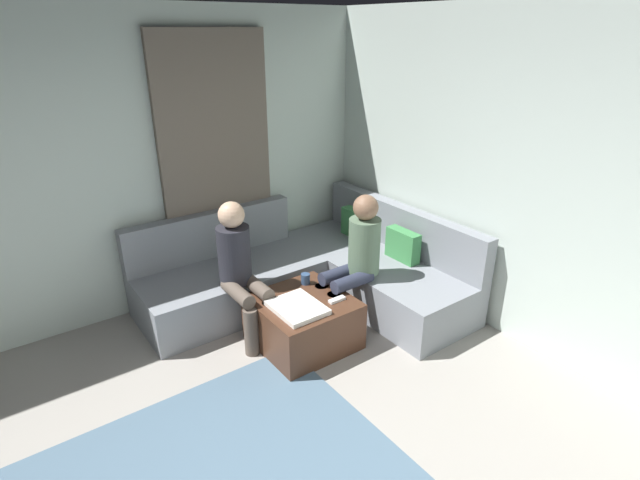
{
  "coord_description": "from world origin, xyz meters",
  "views": [
    {
      "loc": [
        1.44,
        -0.61,
        2.5
      ],
      "look_at": [
        -1.63,
        1.63,
        0.85
      ],
      "focal_mm": 27.6,
      "sensor_mm": 36.0,
      "label": 1
    }
  ],
  "objects_px": {
    "sectional_couch": "(313,272)",
    "person_on_couch_side": "(240,266)",
    "coffee_mug": "(305,279)",
    "person_on_couch_back": "(355,256)",
    "game_remote": "(337,300)",
    "ottoman": "(303,322)"
  },
  "relations": [
    {
      "from": "sectional_couch",
      "to": "person_on_couch_side",
      "type": "bearing_deg",
      "value": -80.19
    },
    {
      "from": "sectional_couch",
      "to": "coffee_mug",
      "type": "bearing_deg",
      "value": -43.41
    },
    {
      "from": "sectional_couch",
      "to": "person_on_couch_back",
      "type": "distance_m",
      "value": 0.68
    },
    {
      "from": "sectional_couch",
      "to": "person_on_couch_back",
      "type": "relative_size",
      "value": 2.12
    },
    {
      "from": "sectional_couch",
      "to": "coffee_mug",
      "type": "height_order",
      "value": "sectional_couch"
    },
    {
      "from": "game_remote",
      "to": "sectional_couch",
      "type": "bearing_deg",
      "value": 158.56
    },
    {
      "from": "coffee_mug",
      "to": "game_remote",
      "type": "xyz_separation_m",
      "value": [
        0.4,
        0.04,
        -0.04
      ]
    },
    {
      "from": "person_on_couch_back",
      "to": "person_on_couch_side",
      "type": "bearing_deg",
      "value": 65.46
    },
    {
      "from": "sectional_couch",
      "to": "game_remote",
      "type": "bearing_deg",
      "value": -21.44
    },
    {
      "from": "person_on_couch_side",
      "to": "person_on_couch_back",
      "type": "bearing_deg",
      "value": 155.46
    },
    {
      "from": "game_remote",
      "to": "ottoman",
      "type": "bearing_deg",
      "value": -129.29
    },
    {
      "from": "person_on_couch_back",
      "to": "coffee_mug",
      "type": "bearing_deg",
      "value": 62.17
    },
    {
      "from": "coffee_mug",
      "to": "game_remote",
      "type": "bearing_deg",
      "value": 5.71
    },
    {
      "from": "ottoman",
      "to": "coffee_mug",
      "type": "height_order",
      "value": "coffee_mug"
    },
    {
      "from": "coffee_mug",
      "to": "person_on_couch_back",
      "type": "relative_size",
      "value": 0.08
    },
    {
      "from": "coffee_mug",
      "to": "person_on_couch_back",
      "type": "xyz_separation_m",
      "value": [
        0.21,
        0.39,
        0.19
      ]
    },
    {
      "from": "sectional_couch",
      "to": "game_remote",
      "type": "relative_size",
      "value": 17.0
    },
    {
      "from": "person_on_couch_back",
      "to": "person_on_couch_side",
      "type": "distance_m",
      "value": 1.0
    },
    {
      "from": "person_on_couch_side",
      "to": "ottoman",
      "type": "bearing_deg",
      "value": 128.25
    },
    {
      "from": "coffee_mug",
      "to": "ottoman",
      "type": "bearing_deg",
      "value": -39.29
    },
    {
      "from": "sectional_couch",
      "to": "ottoman",
      "type": "bearing_deg",
      "value": -41.9
    },
    {
      "from": "game_remote",
      "to": "person_on_couch_side",
      "type": "height_order",
      "value": "person_on_couch_side"
    }
  ]
}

